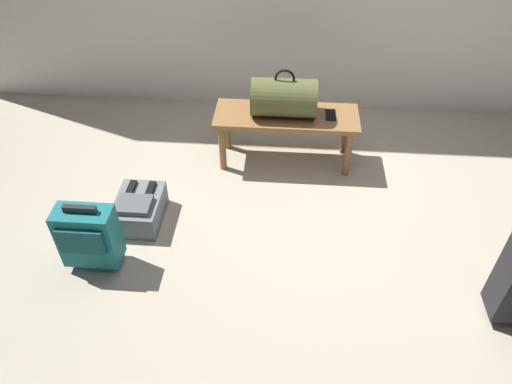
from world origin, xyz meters
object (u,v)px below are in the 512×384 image
(cell_phone, at_px, (331,115))
(suitcase_small_teal, at_px, (88,236))
(bench, at_px, (286,122))
(duffel_bag_olive, at_px, (284,98))
(backpack_grey, at_px, (139,209))

(cell_phone, distance_m, suitcase_small_teal, 1.76)
(bench, distance_m, duffel_bag_olive, 0.19)
(bench, height_order, duffel_bag_olive, duffel_bag_olive)
(cell_phone, bearing_deg, backpack_grey, -149.50)
(backpack_grey, bearing_deg, suitcase_small_teal, -112.74)
(cell_phone, xyz_separation_m, backpack_grey, (-1.21, -0.71, -0.31))
(cell_phone, bearing_deg, bench, -177.84)
(duffel_bag_olive, xyz_separation_m, suitcase_small_teal, (-1.04, -1.09, -0.29))
(duffel_bag_olive, bearing_deg, cell_phone, 2.00)
(duffel_bag_olive, bearing_deg, suitcase_small_teal, -133.82)
(duffel_bag_olive, bearing_deg, backpack_grey, -141.52)
(duffel_bag_olive, relative_size, cell_phone, 3.06)
(bench, height_order, backpack_grey, bench)
(bench, distance_m, cell_phone, 0.31)
(bench, relative_size, duffel_bag_olive, 2.27)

